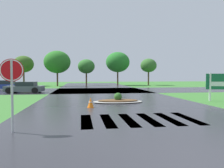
# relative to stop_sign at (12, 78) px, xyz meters

# --- Properties ---
(asphalt_roadway) EXTENTS (11.29, 80.00, 0.01)m
(asphalt_roadway) POSITION_rel_stop_sign_xyz_m (4.73, 6.45, -1.83)
(asphalt_roadway) COLOR #2B2B30
(asphalt_roadway) RESTS_ON ground
(asphalt_cross_road) EXTENTS (90.00, 10.16, 0.01)m
(asphalt_cross_road) POSITION_rel_stop_sign_xyz_m (4.73, 19.98, -1.83)
(asphalt_cross_road) COLOR #2B2B30
(asphalt_cross_road) RESTS_ON ground
(crosswalk_stripes) EXTENTS (4.95, 2.91, 0.01)m
(crosswalk_stripes) POSITION_rel_stop_sign_xyz_m (4.73, 1.49, -1.83)
(crosswalk_stripes) COLOR white
(crosswalk_stripes) RESTS_ON ground
(stop_sign) EXTENTS (0.75, 0.18, 2.47)m
(stop_sign) POSITION_rel_stop_sign_xyz_m (0.00, 0.00, 0.00)
(stop_sign) COLOR #B2B5BA
(stop_sign) RESTS_ON ground
(median_island) EXTENTS (3.52, 1.82, 0.68)m
(median_island) POSITION_rel_stop_sign_xyz_m (4.86, 7.53, -1.70)
(median_island) COLOR #9E9B93
(median_island) RESTS_ON ground
(car_blue_compact) EXTENTS (4.05, 2.32, 1.20)m
(car_blue_compact) POSITION_rel_stop_sign_xyz_m (-3.76, 17.29, -1.26)
(car_blue_compact) COLOR #4C545B
(car_blue_compact) RESTS_ON ground
(car_dark_suv) EXTENTS (4.42, 2.02, 1.25)m
(car_dark_suv) POSITION_rel_stop_sign_xyz_m (-7.77, 22.77, -1.25)
(car_dark_suv) COLOR navy
(car_dark_suv) RESTS_ON ground
(drainage_pipe_stack) EXTENTS (2.54, 1.33, 0.93)m
(drainage_pipe_stack) POSITION_rel_stop_sign_xyz_m (-4.81, 22.95, -1.37)
(drainage_pipe_stack) COLOR #9E9B93
(drainage_pipe_stack) RESTS_ON ground
(traffic_cone) EXTENTS (0.38, 0.38, 0.60)m
(traffic_cone) POSITION_rel_stop_sign_xyz_m (2.83, 5.29, -1.54)
(traffic_cone) COLOR orange
(traffic_cone) RESTS_ON ground
(background_treeline) EXTENTS (33.86, 6.53, 6.32)m
(background_treeline) POSITION_rel_stop_sign_xyz_m (0.62, 32.54, 2.24)
(background_treeline) COLOR #4C3823
(background_treeline) RESTS_ON ground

